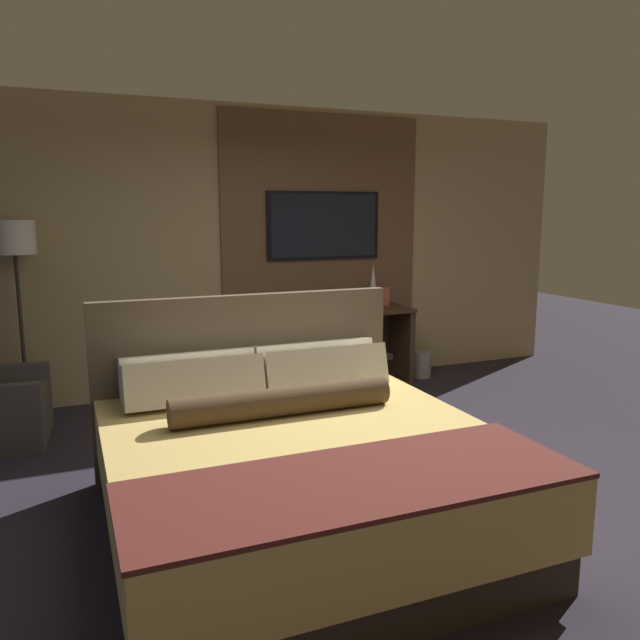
{
  "coord_description": "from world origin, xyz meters",
  "views": [
    {
      "loc": [
        -1.76,
        -3.44,
        1.78
      ],
      "look_at": [
        0.05,
        0.98,
        0.94
      ],
      "focal_mm": 35.0,
      "sensor_mm": 36.0,
      "label": 1
    }
  ],
  "objects_px": {
    "desk": "(332,335)",
    "waste_bin": "(421,364)",
    "floor_lamp": "(15,253)",
    "vase_short": "(386,296)",
    "tv": "(324,226)",
    "vase_tall": "(373,286)",
    "bed": "(296,466)",
    "desk_chair": "(352,345)"
  },
  "relations": [
    {
      "from": "tv",
      "to": "vase_short",
      "type": "relative_size",
      "value": 6.04
    },
    {
      "from": "vase_tall",
      "to": "vase_short",
      "type": "distance_m",
      "value": 0.2
    },
    {
      "from": "desk_chair",
      "to": "floor_lamp",
      "type": "relative_size",
      "value": 0.54
    },
    {
      "from": "floor_lamp",
      "to": "bed",
      "type": "bearing_deg",
      "value": -60.32
    },
    {
      "from": "vase_short",
      "to": "bed",
      "type": "bearing_deg",
      "value": -126.85
    },
    {
      "from": "floor_lamp",
      "to": "waste_bin",
      "type": "bearing_deg",
      "value": -1.48
    },
    {
      "from": "desk",
      "to": "waste_bin",
      "type": "height_order",
      "value": "desk"
    },
    {
      "from": "vase_short",
      "to": "tv",
      "type": "bearing_deg",
      "value": 166.43
    },
    {
      "from": "bed",
      "to": "vase_tall",
      "type": "bearing_deg",
      "value": 55.28
    },
    {
      "from": "desk",
      "to": "vase_short",
      "type": "distance_m",
      "value": 0.75
    },
    {
      "from": "desk_chair",
      "to": "vase_tall",
      "type": "xyz_separation_m",
      "value": [
        0.56,
        0.67,
        0.46
      ]
    },
    {
      "from": "desk",
      "to": "desk_chair",
      "type": "relative_size",
      "value": 1.79
    },
    {
      "from": "bed",
      "to": "desk_chair",
      "type": "bearing_deg",
      "value": 57.15
    },
    {
      "from": "vase_short",
      "to": "vase_tall",
      "type": "bearing_deg",
      "value": -175.11
    },
    {
      "from": "bed",
      "to": "floor_lamp",
      "type": "height_order",
      "value": "floor_lamp"
    },
    {
      "from": "floor_lamp",
      "to": "vase_tall",
      "type": "xyz_separation_m",
      "value": [
        3.35,
        0.01,
        -0.42
      ]
    },
    {
      "from": "desk",
      "to": "waste_bin",
      "type": "relative_size",
      "value": 5.86
    },
    {
      "from": "vase_tall",
      "to": "bed",
      "type": "bearing_deg",
      "value": -124.72
    },
    {
      "from": "vase_tall",
      "to": "floor_lamp",
      "type": "bearing_deg",
      "value": -179.83
    },
    {
      "from": "tv",
      "to": "vase_short",
      "type": "distance_m",
      "value": 1.0
    },
    {
      "from": "tv",
      "to": "vase_short",
      "type": "bearing_deg",
      "value": -13.57
    },
    {
      "from": "desk_chair",
      "to": "vase_short",
      "type": "distance_m",
      "value": 1.05
    },
    {
      "from": "vase_tall",
      "to": "waste_bin",
      "type": "relative_size",
      "value": 1.58
    },
    {
      "from": "desk",
      "to": "floor_lamp",
      "type": "distance_m",
      "value": 3.0
    },
    {
      "from": "desk",
      "to": "vase_tall",
      "type": "distance_m",
      "value": 0.69
    },
    {
      "from": "floor_lamp",
      "to": "vase_short",
      "type": "height_order",
      "value": "floor_lamp"
    },
    {
      "from": "desk",
      "to": "floor_lamp",
      "type": "xyz_separation_m",
      "value": [
        -2.86,
        0.04,
        0.91
      ]
    },
    {
      "from": "vase_tall",
      "to": "vase_short",
      "type": "bearing_deg",
      "value": 4.89
    },
    {
      "from": "bed",
      "to": "floor_lamp",
      "type": "distance_m",
      "value": 3.23
    },
    {
      "from": "vase_short",
      "to": "waste_bin",
      "type": "distance_m",
      "value": 0.85
    },
    {
      "from": "desk",
      "to": "floor_lamp",
      "type": "relative_size",
      "value": 0.96
    },
    {
      "from": "floor_lamp",
      "to": "vase_short",
      "type": "distance_m",
      "value": 3.55
    },
    {
      "from": "desk_chair",
      "to": "vase_short",
      "type": "relative_size",
      "value": 4.51
    },
    {
      "from": "desk_chair",
      "to": "waste_bin",
      "type": "bearing_deg",
      "value": 11.64
    },
    {
      "from": "floor_lamp",
      "to": "vase_short",
      "type": "xyz_separation_m",
      "value": [
        3.51,
        0.02,
        -0.54
      ]
    },
    {
      "from": "waste_bin",
      "to": "vase_tall",
      "type": "bearing_deg",
      "value": 168.42
    },
    {
      "from": "floor_lamp",
      "to": "waste_bin",
      "type": "xyz_separation_m",
      "value": [
        3.89,
        -0.1,
        -1.29
      ]
    },
    {
      "from": "desk",
      "to": "waste_bin",
      "type": "bearing_deg",
      "value": -3.59
    },
    {
      "from": "desk_chair",
      "to": "bed",
      "type": "bearing_deg",
      "value": -138.28
    },
    {
      "from": "bed",
      "to": "tv",
      "type": "height_order",
      "value": "tv"
    },
    {
      "from": "tv",
      "to": "desk_chair",
      "type": "relative_size",
      "value": 1.34
    },
    {
      "from": "tv",
      "to": "floor_lamp",
      "type": "height_order",
      "value": "tv"
    }
  ]
}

